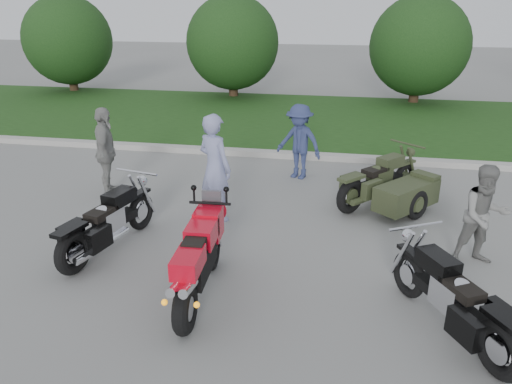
% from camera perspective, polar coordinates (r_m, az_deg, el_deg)
% --- Properties ---
extents(ground, '(80.00, 80.00, 0.00)m').
position_cam_1_polar(ground, '(7.42, -3.67, -9.64)').
color(ground, gray).
rests_on(ground, ground).
extents(curb, '(60.00, 0.30, 0.15)m').
position_cam_1_polar(curb, '(12.82, 2.90, 4.31)').
color(curb, '#AEABA3').
rests_on(curb, ground).
extents(grass_strip, '(60.00, 8.00, 0.14)m').
position_cam_1_polar(grass_strip, '(16.81, 4.89, 8.33)').
color(grass_strip, '#2B591E').
rests_on(grass_strip, ground).
extents(tree_far_left, '(3.60, 3.60, 4.00)m').
position_cam_1_polar(tree_far_left, '(22.90, -20.71, 15.92)').
color(tree_far_left, '#3F2B1C').
rests_on(tree_far_left, ground).
extents(tree_mid_left, '(3.60, 3.60, 4.00)m').
position_cam_1_polar(tree_mid_left, '(20.26, -2.68, 16.66)').
color(tree_mid_left, '#3F2B1C').
rests_on(tree_mid_left, ground).
extents(tree_mid_right, '(3.60, 3.60, 4.00)m').
position_cam_1_polar(tree_mid_right, '(19.86, 18.18, 15.59)').
color(tree_mid_right, '#3F2B1C').
rests_on(tree_mid_right, ground).
extents(sportbike_red, '(0.43, 2.20, 1.04)m').
position_cam_1_polar(sportbike_red, '(6.65, -6.59, -7.57)').
color(sportbike_red, black).
rests_on(sportbike_red, ground).
extents(cruiser_left, '(0.66, 2.32, 0.90)m').
position_cam_1_polar(cruiser_left, '(8.23, -16.82, -3.68)').
color(cruiser_left, black).
rests_on(cruiser_left, ground).
extents(cruiser_right, '(1.25, 2.09, 0.89)m').
position_cam_1_polar(cruiser_right, '(6.46, 21.91, -11.67)').
color(cruiser_right, black).
rests_on(cruiser_right, ground).
extents(cruiser_sidecar, '(1.95, 2.15, 0.90)m').
position_cam_1_polar(cruiser_sidecar, '(9.80, 15.43, 0.27)').
color(cruiser_sidecar, black).
rests_on(cruiser_sidecar, ground).
extents(person_stripe, '(0.86, 0.77, 1.97)m').
position_cam_1_polar(person_stripe, '(8.93, -4.71, 2.77)').
color(person_stripe, '#8E94C1').
rests_on(person_stripe, ground).
extents(person_grey, '(0.89, 0.77, 1.57)m').
position_cam_1_polar(person_grey, '(8.17, 24.63, -2.48)').
color(person_grey, gray).
rests_on(person_grey, ground).
extents(person_denim, '(1.24, 1.00, 1.67)m').
position_cam_1_polar(person_denim, '(11.15, 4.95, 5.73)').
color(person_denim, navy).
rests_on(person_denim, ground).
extents(person_back, '(0.77, 1.15, 1.82)m').
position_cam_1_polar(person_back, '(10.52, -16.78, 4.37)').
color(person_back, gray).
rests_on(person_back, ground).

